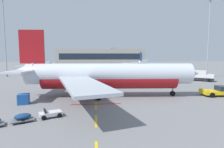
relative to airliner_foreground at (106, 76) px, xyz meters
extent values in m
plane|color=slate|center=(20.00, 12.84, -3.95)|extent=(400.00, 400.00, 0.00)
cube|color=yellow|center=(-2.00, -12.35, -3.95)|extent=(0.24, 4.00, 0.01)
cube|color=yellow|center=(-2.00, -6.01, -3.95)|extent=(0.24, 4.00, 0.01)
cube|color=yellow|center=(-2.00, 0.61, -3.95)|extent=(0.24, 4.00, 0.01)
cube|color=yellow|center=(-2.00, 8.02, -3.95)|extent=(0.24, 4.00, 0.01)
cube|color=yellow|center=(-2.00, 13.81, -3.95)|extent=(0.24, 4.00, 0.01)
cube|color=yellow|center=(-2.00, 20.83, -3.95)|extent=(0.24, 4.00, 0.01)
cube|color=yellow|center=(-2.00, 27.41, -3.95)|extent=(0.24, 4.00, 0.01)
cube|color=yellow|center=(-2.00, 33.95, -3.95)|extent=(0.24, 4.00, 0.01)
cube|color=yellow|center=(-2.00, 41.37, -3.95)|extent=(0.24, 4.00, 0.01)
cube|color=yellow|center=(-2.00, 48.38, -3.95)|extent=(0.24, 4.00, 0.01)
cube|color=yellow|center=(-2.00, 54.38, -3.95)|extent=(0.24, 4.00, 0.01)
cube|color=yellow|center=(-2.00, 60.71, -3.95)|extent=(0.24, 4.00, 0.01)
cube|color=#B21414|center=(-2.00, -5.16, -3.95)|extent=(8.00, 0.40, 0.01)
cylinder|color=silver|center=(0.58, -0.04, 0.35)|extent=(30.28, 5.69, 3.80)
cylinder|color=maroon|center=(0.58, -0.04, -0.69)|extent=(24.67, 5.03, 3.50)
cone|color=silver|center=(15.60, -0.98, 0.35)|extent=(3.73, 3.94, 3.72)
cone|color=silver|center=(-15.13, 0.95, 0.83)|extent=(4.39, 3.49, 3.23)
cube|color=#192333|center=(14.56, -0.92, 1.02)|extent=(1.78, 2.94, 0.60)
cube|color=maroon|center=(-13.39, 0.84, 5.25)|extent=(4.41, 0.64, 6.00)
cube|color=silver|center=(-13.89, 4.08, 1.11)|extent=(3.60, 6.59, 0.24)
cube|color=silver|center=(-14.29, -2.31, 1.11)|extent=(3.60, 6.59, 0.24)
cube|color=#B7BCC6|center=(-2.85, 8.70, -0.12)|extent=(11.04, 17.53, 0.36)
cube|color=#B7BCC6|center=(-3.92, -8.27, -0.12)|extent=(9.22, 17.66, 0.36)
cylinder|color=#4C4F54|center=(-3.19, 5.71, -1.57)|extent=(3.33, 2.30, 2.10)
cylinder|color=black|center=(-1.59, 5.61, -1.57)|extent=(0.23, 1.79, 1.79)
cylinder|color=#4C4F54|center=(-3.88, -5.27, -1.57)|extent=(3.33, 2.30, 2.10)
cylinder|color=black|center=(-2.28, -5.37, -1.57)|extent=(0.23, 1.79, 1.79)
cylinder|color=gray|center=(12.46, -0.79, -2.12)|extent=(0.28, 0.28, 2.67)
cylinder|color=black|center=(12.46, -0.79, -3.45)|extent=(1.01, 0.34, 0.99)
cylinder|color=gray|center=(-1.25, 2.68, -2.09)|extent=(0.28, 0.28, 2.61)
cylinder|color=black|center=(-1.23, 3.03, -3.40)|extent=(1.12, 0.42, 1.10)
cylinder|color=black|center=(-1.27, 2.33, -3.40)|extent=(1.12, 0.42, 1.10)
cylinder|color=gray|center=(-1.58, -2.51, -2.09)|extent=(0.28, 0.28, 2.61)
cylinder|color=black|center=(-1.55, -2.16, -3.40)|extent=(1.12, 0.42, 1.10)
cylinder|color=black|center=(-1.60, -2.86, -3.40)|extent=(1.12, 0.42, 1.10)
cube|color=yellow|center=(21.14, -1.33, -3.25)|extent=(6.16, 3.16, 0.60)
cube|color=#192333|center=(22.22, -1.40, -2.50)|extent=(2.52, 2.27, 0.90)
cube|color=yellow|center=(18.51, -1.17, -2.83)|extent=(0.85, 2.56, 0.24)
sphere|color=orange|center=(22.22, -1.40, -1.95)|extent=(0.16, 0.16, 0.16)
cylinder|color=black|center=(19.14, -2.61, -3.50)|extent=(0.92, 0.45, 0.90)
cylinder|color=black|center=(19.31, 0.18, -3.50)|extent=(0.92, 0.45, 0.90)
cylinder|color=black|center=(23.14, -0.05, -3.50)|extent=(0.92, 0.45, 0.90)
cylinder|color=silver|center=(-25.34, 54.94, -0.66)|extent=(6.07, 23.23, 2.91)
cylinder|color=maroon|center=(-25.34, 54.94, -1.46)|extent=(5.25, 18.95, 2.68)
cone|color=silver|center=(-26.94, 66.36, -0.66)|extent=(3.20, 3.05, 2.85)
cone|color=silver|center=(-23.67, 43.00, -0.29)|extent=(2.89, 3.53, 2.47)
cube|color=#192333|center=(-26.82, 65.56, -0.15)|extent=(2.33, 1.52, 0.46)
cube|color=maroon|center=(-23.86, 44.33, 3.10)|extent=(0.74, 3.38, 4.59)
cube|color=silver|center=(-26.21, 43.46, -0.07)|extent=(5.19, 3.10, 0.18)
cube|color=silver|center=(-21.36, 44.13, -0.07)|extent=(5.19, 3.10, 0.18)
cube|color=#B7BCC6|center=(-31.37, 51.03, -1.02)|extent=(13.49, 6.16, 0.28)
cube|color=#B7BCC6|center=(-18.47, 52.83, -1.02)|extent=(13.26, 9.23, 0.28)
cylinder|color=#4C4F54|center=(-29.08, 51.23, -2.13)|extent=(1.93, 2.65, 1.61)
cylinder|color=black|center=(-29.25, 52.45, -2.13)|extent=(1.37, 0.28, 1.37)
cylinder|color=#4C4F54|center=(-20.73, 52.40, -2.13)|extent=(1.93, 2.65, 1.61)
cylinder|color=black|center=(-20.90, 53.61, -2.13)|extent=(1.37, 0.28, 1.37)
cylinder|color=gray|center=(-26.60, 63.97, -2.55)|extent=(0.21, 0.21, 2.04)
cylinder|color=black|center=(-26.60, 63.97, -3.57)|extent=(0.32, 0.78, 0.76)
cylinder|color=gray|center=(-27.10, 53.15, -2.53)|extent=(0.21, 0.21, 2.00)
cylinder|color=black|center=(-27.37, 53.11, -3.53)|extent=(0.38, 0.87, 0.84)
cylinder|color=black|center=(-26.84, 53.19, -3.53)|extent=(0.38, 0.87, 0.84)
cylinder|color=gray|center=(-23.16, 53.70, -2.53)|extent=(0.21, 0.21, 2.00)
cylinder|color=black|center=(-23.42, 53.66, -3.53)|extent=(0.38, 0.87, 0.84)
cylinder|color=black|center=(-22.89, 53.74, -3.53)|extent=(0.38, 0.87, 0.84)
cylinder|color=silver|center=(28.20, 75.75, -0.49)|extent=(13.16, 23.18, 3.06)
cylinder|color=navy|center=(28.20, 75.75, -1.33)|extent=(11.01, 19.01, 2.81)
cone|color=silver|center=(33.40, 86.69, -0.49)|extent=(3.92, 3.83, 3.00)
cone|color=silver|center=(22.76, 64.31, -0.11)|extent=(3.80, 4.17, 2.60)
cube|color=#192333|center=(33.03, 85.92, 0.04)|extent=(2.62, 2.15, 0.48)
cube|color=navy|center=(23.36, 65.58, 3.45)|extent=(1.78, 3.32, 4.83)
cube|color=silver|center=(20.79, 66.18, 0.12)|extent=(5.76, 4.54, 0.19)
cube|color=silver|center=(25.44, 63.96, 0.12)|extent=(5.76, 4.54, 0.19)
cube|color=#B7BCC6|center=(20.65, 75.80, -0.87)|extent=(12.44, 12.37, 0.29)
cube|color=#B7BCC6|center=(33.00, 69.93, -0.87)|extent=(14.01, 5.30, 0.29)
cylinder|color=#4C4F54|center=(22.78, 74.65, -2.04)|extent=(2.63, 3.05, 1.69)
cylinder|color=black|center=(23.33, 75.82, -2.04)|extent=(1.34, 0.70, 1.44)
cylinder|color=#4C4F54|center=(30.77, 70.85, -2.04)|extent=(2.63, 3.05, 1.69)
cylinder|color=black|center=(31.32, 72.02, -2.04)|extent=(1.34, 0.70, 1.44)
cylinder|color=gray|center=(32.31, 84.40, -2.48)|extent=(0.23, 0.23, 2.14)
cylinder|color=black|center=(32.31, 84.40, -3.55)|extent=(0.55, 0.82, 0.80)
cylinder|color=gray|center=(25.62, 75.20, -2.46)|extent=(0.23, 0.23, 2.10)
cylinder|color=black|center=(25.36, 75.32, -3.51)|extent=(0.63, 0.92, 0.89)
cylinder|color=black|center=(25.87, 75.08, -3.51)|extent=(0.63, 0.92, 0.89)
cylinder|color=gray|center=(29.40, 73.40, -2.46)|extent=(0.23, 0.23, 2.10)
cylinder|color=black|center=(29.14, 73.52, -3.51)|extent=(0.63, 0.92, 0.89)
cylinder|color=black|center=(29.65, 73.28, -3.51)|extent=(0.63, 0.92, 0.89)
cube|color=black|center=(29.95, 18.32, -3.21)|extent=(7.02, 6.15, 0.60)
cube|color=silver|center=(31.79, 16.92, -2.36)|extent=(3.29, 3.28, 1.10)
cube|color=#192333|center=(32.70, 16.23, -2.26)|extent=(1.21, 1.56, 0.64)
cube|color=silver|center=(29.17, 18.92, -1.86)|extent=(5.24, 4.79, 2.10)
cylinder|color=black|center=(32.46, 17.92, -3.47)|extent=(0.93, 0.80, 0.96)
cylinder|color=black|center=(31.01, 16.01, -3.47)|extent=(0.93, 0.80, 0.96)
cylinder|color=black|center=(28.90, 20.63, -3.47)|extent=(0.93, 0.80, 0.96)
cylinder|color=black|center=(27.44, 18.73, -3.47)|extent=(0.93, 0.80, 0.96)
cube|color=black|center=(17.20, 17.92, -3.21)|extent=(4.00, 7.37, 0.60)
cube|color=yellow|center=(16.65, 15.67, -2.36)|extent=(2.80, 2.86, 1.10)
cube|color=#192333|center=(16.37, 14.56, -2.26)|extent=(1.88, 0.52, 0.64)
cube|color=yellow|center=(17.43, 18.87, -1.86)|extent=(3.47, 5.19, 2.10)
cylinder|color=black|center=(17.83, 15.45, -3.47)|extent=(0.50, 1.00, 0.96)
cylinder|color=black|center=(15.50, 16.03, -3.47)|extent=(0.50, 1.00, 0.96)
cylinder|color=black|center=(18.90, 19.80, -3.47)|extent=(0.50, 1.00, 0.96)
cylinder|color=black|center=(16.57, 20.38, -3.47)|extent=(0.50, 1.00, 0.96)
cube|color=silver|center=(-7.59, -10.64, -3.49)|extent=(2.95, 2.37, 0.44)
cube|color=black|center=(-8.18, -10.91, -3.09)|extent=(0.59, 1.06, 0.56)
cylinder|color=black|center=(-7.07, -9.62, -3.67)|extent=(0.58, 0.40, 0.56)
cylinder|color=black|center=(-6.47, -10.88, -3.67)|extent=(0.58, 0.40, 0.56)
cylinder|color=black|center=(-8.72, -10.39, -3.67)|extent=(0.58, 0.40, 0.56)
cylinder|color=black|center=(-8.12, -11.66, -3.67)|extent=(0.58, 0.40, 0.56)
cube|color=slate|center=(-10.40, -11.96, -3.67)|extent=(2.81, 2.38, 0.12)
ellipsoid|color=navy|center=(-10.40, -11.96, -3.29)|extent=(2.16, 1.86, 0.64)
cylinder|color=black|center=(-10.69, -11.35, -3.73)|extent=(0.46, 0.31, 0.44)
cylinder|color=black|center=(-10.11, -12.57, -3.73)|extent=(0.46, 0.31, 0.44)
cylinder|color=orange|center=(20.85, -3.42, -2.80)|extent=(0.09, 0.09, 0.55)
cube|color=#194C9E|center=(-13.36, -3.97, -3.15)|extent=(1.86, 1.83, 1.60)
cube|color=silver|center=(-13.36, -3.97, -3.15)|extent=(1.60, 0.34, 1.36)
cylinder|color=slate|center=(-34.61, 35.92, -3.65)|extent=(0.70, 0.70, 0.60)
cylinder|color=#9EA0A5|center=(-34.61, 35.92, 9.91)|extent=(0.36, 0.36, 27.72)
cylinder|color=slate|center=(36.74, 25.95, -3.65)|extent=(0.70, 0.70, 0.60)
cylinder|color=#9EA0A5|center=(36.74, 25.95, 9.32)|extent=(0.36, 0.36, 26.53)
cube|color=#9E998E|center=(2.63, 123.09, 2.63)|extent=(71.72, 27.39, 13.16)
cube|color=#192333|center=(2.63, 109.34, 3.29)|extent=(65.98, 0.12, 4.74)
cube|color=gray|center=(13.39, 123.09, 10.01)|extent=(6.00, 5.00, 1.60)
camera|label=1|loc=(-2.01, -32.59, 3.60)|focal=28.50mm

